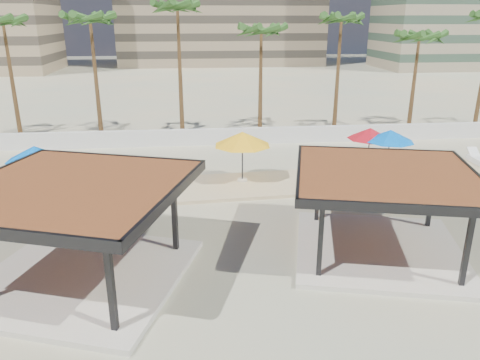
# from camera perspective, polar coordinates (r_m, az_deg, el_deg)

# --- Properties ---
(ground) EXTENTS (200.00, 200.00, 0.00)m
(ground) POSITION_cam_1_polar(r_m,az_deg,el_deg) (19.15, 1.54, -8.01)
(ground) COLOR tan
(ground) RESTS_ON ground
(promenade) EXTENTS (44.45, 7.97, 0.24)m
(promenade) POSITION_cam_1_polar(r_m,az_deg,el_deg) (26.39, 3.67, -0.06)
(promenade) COLOR #C6B284
(promenade) RESTS_ON ground
(boundary_wall) EXTENTS (56.00, 0.30, 1.20)m
(boundary_wall) POSITION_cam_1_polar(r_m,az_deg,el_deg) (33.95, -2.00, 5.32)
(boundary_wall) COLOR silver
(boundary_wall) RESTS_ON ground
(pavilion_central) EXTENTS (8.02, 8.02, 3.36)m
(pavilion_central) POSITION_cam_1_polar(r_m,az_deg,el_deg) (18.65, 17.05, -2.91)
(pavilion_central) COLOR beige
(pavilion_central) RESTS_ON ground
(pavilion_west) EXTENTS (8.98, 8.98, 3.59)m
(pavilion_west) POSITION_cam_1_polar(r_m,az_deg,el_deg) (16.85, -19.35, -5.07)
(pavilion_west) COLOR beige
(pavilion_west) RESTS_ON ground
(umbrella_b) EXTENTS (3.93, 3.93, 2.78)m
(umbrella_b) POSITION_cam_1_polar(r_m,az_deg,el_deg) (25.21, 0.29, 5.03)
(umbrella_b) COLOR beige
(umbrella_b) RESTS_ON promenade
(umbrella_c) EXTENTS (3.45, 3.45, 2.40)m
(umbrella_c) POSITION_cam_1_polar(r_m,az_deg,el_deg) (28.84, 15.58, 5.47)
(umbrella_c) COLOR beige
(umbrella_c) RESTS_ON promenade
(umbrella_d) EXTENTS (3.01, 3.01, 2.48)m
(umbrella_d) POSITION_cam_1_polar(r_m,az_deg,el_deg) (28.30, 17.84, 5.14)
(umbrella_d) COLOR beige
(umbrella_d) RESTS_ON promenade
(umbrella_f) EXTENTS (3.78, 3.78, 2.54)m
(umbrella_f) POSITION_cam_1_polar(r_m,az_deg,el_deg) (25.44, -23.74, 3.02)
(umbrella_f) COLOR beige
(umbrella_f) RESTS_ON promenade
(lounger_a) EXTENTS (1.46, 2.50, 0.90)m
(lounger_a) POSITION_cam_1_polar(r_m,az_deg,el_deg) (25.16, -11.64, -0.60)
(lounger_a) COLOR white
(lounger_a) RESTS_ON promenade
(lounger_b) EXTENTS (0.74, 2.22, 0.84)m
(lounger_b) POSITION_cam_1_polar(r_m,az_deg,el_deg) (26.51, 16.06, 0.03)
(lounger_b) COLOR white
(lounger_b) RESTS_ON promenade
(lounger_d) EXTENTS (0.75, 2.06, 0.77)m
(lounger_d) POSITION_cam_1_polar(r_m,az_deg,el_deg) (32.65, 27.07, 2.19)
(lounger_d) COLOR white
(lounger_d) RESTS_ON promenade
(palm_b) EXTENTS (3.00, 3.00, 9.34)m
(palm_b) POSITION_cam_1_polar(r_m,az_deg,el_deg) (37.77, -26.88, 16.40)
(palm_b) COLOR brown
(palm_b) RESTS_ON ground
(palm_c) EXTENTS (3.00, 3.00, 9.49)m
(palm_c) POSITION_cam_1_polar(r_m,az_deg,el_deg) (35.60, -17.77, 17.67)
(palm_c) COLOR brown
(palm_c) RESTS_ON ground
(palm_d) EXTENTS (3.00, 3.00, 10.29)m
(palm_d) POSITION_cam_1_polar(r_m,az_deg,el_deg) (35.77, -7.62, 19.58)
(palm_d) COLOR brown
(palm_d) RESTS_ON ground
(palm_e) EXTENTS (3.00, 3.00, 8.69)m
(palm_e) POSITION_cam_1_polar(r_m,az_deg,el_deg) (35.68, 2.60, 17.31)
(palm_e) COLOR brown
(palm_e) RESTS_ON ground
(palm_f) EXTENTS (3.00, 3.00, 9.47)m
(palm_f) POSITION_cam_1_polar(r_m,az_deg,el_deg) (37.23, 12.23, 18.12)
(palm_f) COLOR brown
(palm_f) RESTS_ON ground
(palm_g) EXTENTS (3.00, 3.00, 8.18)m
(palm_g) POSITION_cam_1_polar(r_m,az_deg,el_deg) (39.14, 20.99, 15.58)
(palm_g) COLOR brown
(palm_g) RESTS_ON ground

